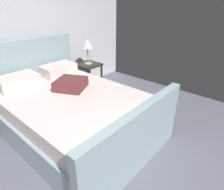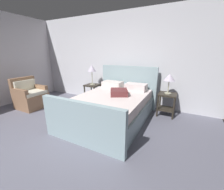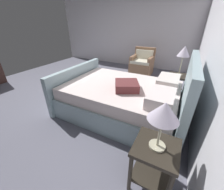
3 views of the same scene
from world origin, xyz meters
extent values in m
cube|color=slate|center=(0.00, 0.00, -0.01)|extent=(5.96, 5.75, 0.02)
cube|color=silver|center=(0.00, 2.93, 1.39)|extent=(6.08, 0.12, 2.77)
cube|color=silver|center=(-3.04, 0.00, 1.39)|extent=(0.12, 5.87, 2.77)
cube|color=#94AEB5|center=(0.50, 1.55, 0.20)|extent=(1.59, 2.14, 0.40)
cube|color=#94AEB5|center=(0.50, 2.67, 0.62)|extent=(1.70, 0.11, 1.23)
cube|color=#94AEB5|center=(0.50, 0.44, 0.41)|extent=(1.70, 0.11, 0.83)
cube|color=silver|center=(0.50, 1.55, 0.51)|extent=(1.51, 2.08, 0.22)
cube|color=silver|center=(0.15, 2.34, 0.71)|extent=(0.56, 0.36, 0.18)
cube|color=silver|center=(0.86, 2.34, 0.71)|extent=(0.56, 0.36, 0.18)
cube|color=brown|center=(0.64, 1.71, 0.69)|extent=(0.54, 0.54, 0.14)
cube|color=#2C261E|center=(1.67, 2.47, 0.58)|extent=(0.44, 0.44, 0.04)
cube|color=#2C261E|center=(1.67, 2.47, 0.18)|extent=(0.40, 0.40, 0.02)
cylinder|color=#2C261E|center=(1.48, 2.28, 0.28)|extent=(0.04, 0.04, 0.56)
cylinder|color=#2C261E|center=(1.86, 2.28, 0.28)|extent=(0.04, 0.04, 0.56)
cylinder|color=#2C261E|center=(1.48, 2.66, 0.28)|extent=(0.04, 0.04, 0.56)
cylinder|color=#B7B293|center=(1.67, 2.47, 0.61)|extent=(0.16, 0.16, 0.02)
cylinder|color=#B7B293|center=(1.67, 2.47, 0.78)|extent=(0.02, 0.02, 0.31)
cone|color=silver|center=(1.67, 2.47, 1.02)|extent=(0.28, 0.28, 0.17)
cube|color=#2C261E|center=(-0.67, 2.48, 0.58)|extent=(0.44, 0.44, 0.04)
cube|color=#2C261E|center=(-0.67, 2.48, 0.18)|extent=(0.40, 0.40, 0.02)
cylinder|color=#2C261E|center=(-0.86, 2.29, 0.28)|extent=(0.04, 0.04, 0.56)
cylinder|color=#2C261E|center=(-0.48, 2.29, 0.28)|extent=(0.04, 0.04, 0.56)
cylinder|color=#2C261E|center=(-0.86, 2.67, 0.28)|extent=(0.04, 0.04, 0.56)
cylinder|color=#2C261E|center=(-0.48, 2.67, 0.28)|extent=(0.04, 0.04, 0.56)
cylinder|color=#B7B293|center=(-0.67, 2.48, 0.61)|extent=(0.16, 0.16, 0.02)
cylinder|color=#B7B293|center=(-0.67, 2.48, 0.82)|extent=(0.02, 0.02, 0.41)
cone|color=silver|center=(-0.67, 2.48, 1.14)|extent=(0.26, 0.26, 0.22)
cube|color=#8C6549|center=(-2.02, 1.21, 0.21)|extent=(0.72, 0.72, 0.42)
cube|color=silver|center=(-2.02, 1.21, 0.47)|extent=(0.66, 0.66, 0.10)
cube|color=#8C6549|center=(-2.33, 1.21, 0.66)|extent=(0.12, 0.72, 0.48)
cube|color=silver|center=(-2.24, 1.21, 0.64)|extent=(0.10, 0.61, 0.36)
cube|color=#8C6549|center=(-2.02, 0.90, 0.53)|extent=(0.65, 0.10, 0.22)
cube|color=#8C6549|center=(-2.02, 1.52, 0.53)|extent=(0.65, 0.10, 0.22)
camera|label=1|loc=(-0.90, -0.42, 1.78)|focal=30.52mm
camera|label=2|loc=(1.98, -1.28, 1.60)|focal=22.65mm
camera|label=3|loc=(2.73, 2.52, 1.69)|focal=22.05mm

